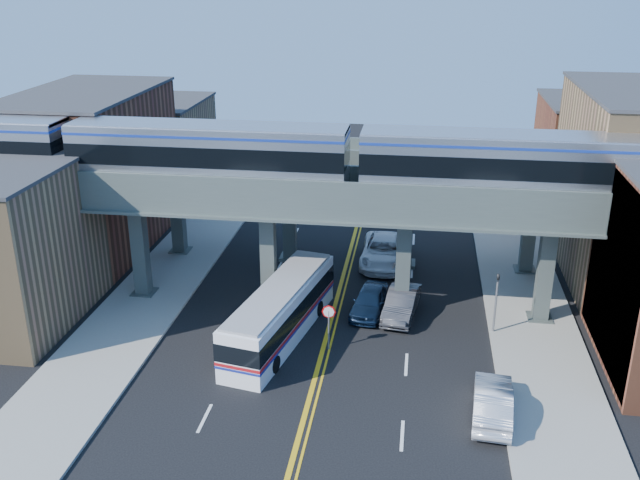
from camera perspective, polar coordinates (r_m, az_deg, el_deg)
The scene contains 20 objects.
ground at distance 36.33m, azimuth -0.42°, elevation -11.04°, with size 120.00×120.00×0.00m, color black.
sidewalk_west at distance 47.55m, azimuth -12.43°, elevation -3.21°, with size 5.00×70.00×0.16m, color gray.
sidewalk_east at distance 45.26m, azimuth 16.16°, elevation -4.89°, with size 5.00×70.00×0.16m, color gray.
building_west_a at distance 44.00m, azimuth -24.15°, elevation -0.46°, with size 8.00×10.00×9.00m, color #90714A.
building_west_b at distance 53.61m, azimuth -17.77°, elevation 5.26°, with size 8.00×14.00×11.00m, color brown.
building_west_c at distance 65.50m, azimuth -12.84°, elevation 7.21°, with size 8.00×10.00×8.00m, color #90714A.
building_east_b at distance 50.18m, azimuth 23.96°, elevation 3.95°, with size 8.00×14.00×12.00m, color #90714A.
building_east_c at distance 62.72m, azimuth 20.84°, elevation 6.19°, with size 8.00×10.00×9.00m, color brown.
mural_panel at distance 38.63m, azimuth 22.41°, elevation -2.73°, with size 0.10×9.50×9.50m, color teal.
elevated_viaduct_near at distance 40.72m, azimuth 1.24°, elevation 2.76°, with size 52.00×3.60×7.40m.
elevated_viaduct_far at distance 47.36m, azimuth 2.28°, elevation 5.45°, with size 52.00×3.60×7.40m.
transit_train at distance 41.38m, azimuth -8.91°, elevation 6.98°, with size 49.31×3.09×3.61m.
stop_sign at distance 37.98m, azimuth 0.71°, elevation -6.42°, with size 0.76×0.09×2.63m.
traffic_signal at distance 40.43m, azimuth 13.93°, elevation -4.43°, with size 0.15×0.18×4.10m.
transit_bus at distance 39.39m, azimuth -3.19°, elevation -5.85°, with size 4.58×11.35×2.85m.
car_lane_a at distance 42.34m, azimuth 4.01°, elevation -4.88°, with size 1.83×4.54×1.55m, color #0D1C32.
car_lane_b at distance 42.14m, azimuth 6.53°, elevation -5.08°, with size 1.66×4.77×1.57m, color #343336.
car_lane_c at distance 49.15m, azimuth 5.11°, elevation -0.90°, with size 2.96×6.41×1.78m, color white.
car_lane_d at distance 58.93m, azimuth 5.03°, elevation 2.88°, with size 2.33×5.74×1.66m, color silver.
car_parked_curb at distance 34.15m, azimuth 13.65°, elevation -12.46°, with size 1.70×4.87×1.60m, color silver.
Camera 1 is at (4.62, -30.30, 19.50)m, focal length 40.00 mm.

